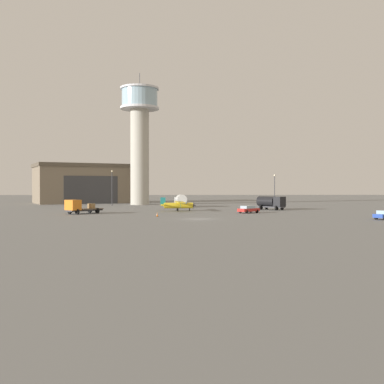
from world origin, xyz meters
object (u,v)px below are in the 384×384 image
at_px(truck_fuel_tanker_white, 181,200).
at_px(truck_flatbed_orange, 79,207).
at_px(light_post_west, 112,185).
at_px(traffic_cone_near_left, 157,215).
at_px(truck_fuel_tanker_black, 271,202).
at_px(light_post_east, 275,187).
at_px(car_red, 248,209).
at_px(airplane_yellow, 178,205).
at_px(control_tower, 140,130).

distance_m(truck_fuel_tanker_white, truck_flatbed_orange, 32.75).
distance_m(light_post_west, traffic_cone_near_left, 44.61).
relative_size(truck_fuel_tanker_black, traffic_cone_near_left, 8.43).
relative_size(truck_fuel_tanker_white, light_post_west, 0.74).
relative_size(light_post_east, traffic_cone_near_left, 11.34).
relative_size(car_red, light_post_east, 0.57).
relative_size(airplane_yellow, truck_fuel_tanker_black, 1.59).
distance_m(control_tower, light_post_west, 17.91).
height_order(control_tower, truck_fuel_tanker_black, control_tower).
distance_m(airplane_yellow, car_red, 15.00).
relative_size(control_tower, traffic_cone_near_left, 51.37).
xyz_separation_m(truck_fuel_tanker_black, truck_fuel_tanker_white, (-18.99, 13.59, 0.01)).
bearing_deg(light_post_east, truck_fuel_tanker_black, -104.93).
distance_m(light_post_west, light_post_east, 41.08).
relative_size(control_tower, light_post_east, 4.53).
xyz_separation_m(control_tower, light_post_east, (34.20, -13.30, -15.57)).
distance_m(truck_fuel_tanker_white, light_post_west, 19.50).
height_order(airplane_yellow, light_post_east, light_post_east).
height_order(car_red, light_post_east, light_post_east).
bearing_deg(truck_fuel_tanker_black, light_post_west, -163.61).
bearing_deg(light_post_east, control_tower, 158.76).
bearing_deg(light_post_west, truck_fuel_tanker_white, -23.17).
relative_size(car_red, light_post_west, 0.49).
relative_size(light_post_west, traffic_cone_near_left, 13.06).
bearing_deg(traffic_cone_near_left, control_tower, 98.00).
relative_size(airplane_yellow, light_post_west, 1.03).
height_order(truck_fuel_tanker_white, truck_flatbed_orange, truck_fuel_tanker_white).
bearing_deg(control_tower, airplane_yellow, -72.48).
distance_m(airplane_yellow, truck_fuel_tanker_black, 20.20).
relative_size(truck_fuel_tanker_black, car_red, 1.31).
bearing_deg(truck_flatbed_orange, car_red, 134.06).
bearing_deg(car_red, truck_fuel_tanker_black, 19.77).
height_order(control_tower, light_post_west, control_tower).
xyz_separation_m(light_post_west, light_post_east, (40.66, -5.82, -0.63)).
height_order(truck_fuel_tanker_black, car_red, truck_fuel_tanker_black).
bearing_deg(truck_fuel_tanker_white, light_post_west, 61.42).
distance_m(control_tower, airplane_yellow, 39.51).
height_order(truck_fuel_tanker_black, light_post_west, light_post_west).
bearing_deg(traffic_cone_near_left, car_red, 29.61).
height_order(control_tower, light_post_east, control_tower).
height_order(truck_fuel_tanker_black, truck_fuel_tanker_white, truck_fuel_tanker_white).
height_order(truck_flatbed_orange, car_red, truck_flatbed_orange).
bearing_deg(control_tower, light_post_west, -130.84).
distance_m(light_post_east, traffic_cone_near_left, 45.68).
height_order(control_tower, traffic_cone_near_left, control_tower).
height_order(truck_fuel_tanker_white, traffic_cone_near_left, truck_fuel_tanker_white).
distance_m(truck_flatbed_orange, car_red, 30.97).
relative_size(control_tower, truck_fuel_tanker_black, 6.09).
bearing_deg(truck_fuel_tanker_white, airplane_yellow, 172.30).
relative_size(airplane_yellow, traffic_cone_near_left, 13.44).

